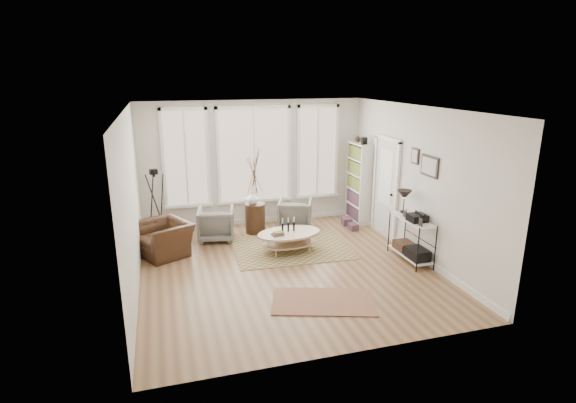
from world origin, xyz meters
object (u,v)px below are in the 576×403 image
object	(u,v)px
bookcase	(359,182)
side_table	(255,194)
armchair_left	(216,224)
coffee_table	(289,237)
accent_chair	(164,238)
low_shelf	(411,235)
armchair_right	(295,214)

from	to	relation	value
bookcase	side_table	bearing A→B (deg)	-176.75
armchair_left	coffee_table	bearing A→B (deg)	150.15
bookcase	side_table	world-z (taller)	bookcase
armchair_left	accent_chair	world-z (taller)	armchair_left
coffee_table	accent_chair	distance (m)	2.47
low_shelf	side_table	distance (m)	3.48
armchair_left	side_table	world-z (taller)	side_table
armchair_right	side_table	distance (m)	1.08
side_table	accent_chair	size ratio (longest dim) A/B	1.85
side_table	low_shelf	bearing A→B (deg)	-43.30
bookcase	accent_chair	world-z (taller)	bookcase
bookcase	accent_chair	size ratio (longest dim) A/B	2.03
coffee_table	accent_chair	xyz separation A→B (m)	(-2.41, 0.56, 0.01)
armchair_right	side_table	bearing A→B (deg)	20.29
accent_chair	side_table	bearing A→B (deg)	83.10
side_table	accent_chair	world-z (taller)	side_table
coffee_table	side_table	world-z (taller)	side_table
coffee_table	side_table	distance (m)	1.50
armchair_left	armchair_right	bearing A→B (deg)	-163.39
coffee_table	accent_chair	size ratio (longest dim) A/B	1.36
low_shelf	armchair_left	xyz separation A→B (m)	(-3.43, 2.16, -0.16)
coffee_table	armchair_left	world-z (taller)	armchair_left
side_table	armchair_right	bearing A→B (deg)	-0.91
low_shelf	armchair_right	world-z (taller)	low_shelf
armchair_left	armchair_right	world-z (taller)	armchair_left
armchair_right	bookcase	bearing A→B (deg)	-153.22
bookcase	accent_chair	xyz separation A→B (m)	(-4.58, -0.90, -0.63)
bookcase	coffee_table	world-z (taller)	bookcase
low_shelf	accent_chair	distance (m)	4.81
low_shelf	armchair_left	world-z (taller)	low_shelf
armchair_left	side_table	xyz separation A→B (m)	(0.91, 0.21, 0.56)
armchair_left	armchair_right	distance (m)	1.85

